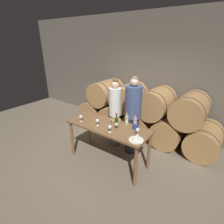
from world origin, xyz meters
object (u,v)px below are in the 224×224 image
object	(u,v)px
cheese_plate	(136,140)
wine_glass_left	(97,121)
wine_bottle_red	(116,123)
bread_basket	(116,120)
person_left	(115,113)
wine_glass_center	(110,127)
tasting_table	(108,131)
blue_crock	(135,126)
wine_glass_far_left	(81,117)
person_right	(133,116)
wine_bottle_rose	(135,122)
wine_bottle_white	(127,120)
wine_glass_right	(138,130)

from	to	relation	value
cheese_plate	wine_glass_left	bearing A→B (deg)	177.53
wine_bottle_red	bread_basket	xyz separation A→B (m)	(-0.13, 0.17, -0.05)
person_left	wine_glass_center	distance (m)	0.96
tasting_table	blue_crock	xyz separation A→B (m)	(0.52, 0.19, 0.18)
blue_crock	wine_glass_left	bearing A→B (deg)	-155.31
cheese_plate	wine_glass_far_left	world-z (taller)	wine_glass_far_left
wine_glass_center	person_right	bearing A→B (deg)	88.72
wine_glass_center	wine_glass_left	bearing A→B (deg)	168.86
wine_bottle_rose	wine_glass_center	size ratio (longest dim) A/B	2.01
cheese_plate	tasting_table	bearing A→B (deg)	166.96
person_left	wine_glass_far_left	distance (m)	0.88
bread_basket	cheese_plate	world-z (taller)	bread_basket
person_left	wine_bottle_rose	size ratio (longest dim) A/B	5.81
wine_bottle_rose	bread_basket	world-z (taller)	wine_bottle_rose
person_left	wine_bottle_white	world-z (taller)	person_left
wine_bottle_rose	wine_glass_left	bearing A→B (deg)	-146.95
cheese_plate	wine_glass_left	distance (m)	0.92
bread_basket	wine_glass_left	bearing A→B (deg)	-124.70
wine_glass_far_left	wine_glass_left	world-z (taller)	same
tasting_table	wine_glass_center	bearing A→B (deg)	-46.28
blue_crock	cheese_plate	xyz separation A→B (m)	(0.21, -0.36, -0.05)
person_right	tasting_table	bearing A→B (deg)	-108.73
person_right	wine_bottle_red	size ratio (longest dim) A/B	5.97
wine_glass_left	blue_crock	bearing A→B (deg)	24.69
wine_bottle_rose	blue_crock	size ratio (longest dim) A/B	2.79
wine_bottle_white	wine_glass_left	distance (m)	0.60
person_left	cheese_plate	xyz separation A→B (m)	(1.01, -0.80, 0.02)
wine_bottle_rose	wine_bottle_white	bearing A→B (deg)	-173.70
tasting_table	cheese_plate	distance (m)	0.77
wine_bottle_red	bread_basket	world-z (taller)	wine_bottle_red
wine_glass_left	wine_glass_center	size ratio (longest dim) A/B	1.00
tasting_table	wine_bottle_white	distance (m)	0.44
bread_basket	blue_crock	bearing A→B (deg)	-1.08
wine_bottle_rose	wine_glass_left	xyz separation A→B (m)	(-0.63, -0.41, 0.01)
tasting_table	wine_bottle_white	size ratio (longest dim) A/B	6.04
wine_bottle_red	wine_glass_center	distance (m)	0.24
wine_bottle_rose	tasting_table	bearing A→B (deg)	-148.70
wine_bottle_white	wine_glass_right	world-z (taller)	wine_bottle_white
person_right	wine_bottle_white	bearing A→B (deg)	-79.90
bread_basket	wine_glass_right	size ratio (longest dim) A/B	1.43
person_right	wine_glass_far_left	size ratio (longest dim) A/B	12.50
bread_basket	wine_bottle_red	bearing A→B (deg)	-52.37
person_right	wine_glass_far_left	bearing A→B (deg)	-134.26
person_left	person_right	xyz separation A→B (m)	(0.48, -0.00, 0.04)
wine_bottle_white	blue_crock	distance (m)	0.26
person_left	wine_glass_center	world-z (taller)	person_left
bread_basket	wine_glass_center	xyz separation A→B (m)	(0.14, -0.40, 0.05)
tasting_table	wine_glass_right	distance (m)	0.71
wine_bottle_rose	wine_glass_center	xyz separation A→B (m)	(-0.27, -0.48, 0.01)
wine_bottle_rose	wine_glass_left	distance (m)	0.76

